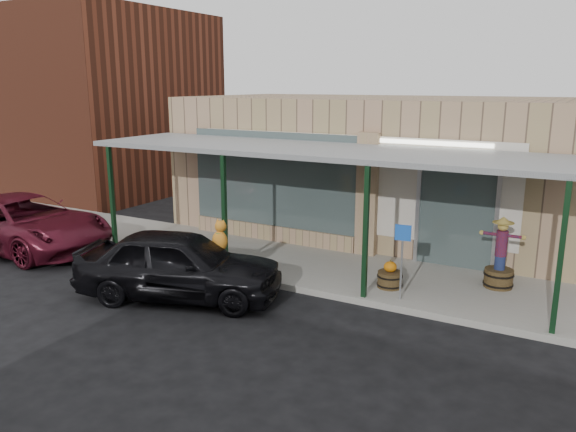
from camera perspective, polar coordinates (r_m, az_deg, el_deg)
The scene contains 10 objects.
ground at distance 11.36m, azimuth -5.08°, elevation -10.74°, with size 120.00×120.00×0.00m, color black.
sidewalk at distance 14.25m, azimuth 3.04°, elevation -5.29°, with size 40.00×3.20×0.15m, color gray.
storefront at distance 17.90m, azimuth 9.55°, elevation 5.04°, with size 12.00×6.25×4.20m.
awning at distance 13.56m, azimuth 3.12°, elevation 6.50°, with size 12.00×3.00×3.04m.
block_buildings_near at distance 18.19m, azimuth 16.93°, elevation 10.09°, with size 61.00×8.00×8.00m.
barrel_scarecrow at distance 13.42m, azimuth 20.71°, elevation -4.54°, with size 0.99×0.65×1.63m.
barrel_pumpkin at distance 12.85m, azimuth 10.30°, elevation -6.17°, with size 0.66×0.66×0.65m.
handicap_sign at distance 11.96m, azimuth 11.51°, elevation -3.58°, with size 0.34×0.06×1.63m.
parked_sedan at distance 12.51m, azimuth -10.95°, elevation -4.86°, with size 4.83×3.11×1.65m.
car_maroon at distance 17.55m, azimuth -25.28°, elevation -0.64°, with size 2.54×5.51×1.53m, color #571121.
Camera 1 is at (5.86, -8.56, 4.63)m, focal length 35.00 mm.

